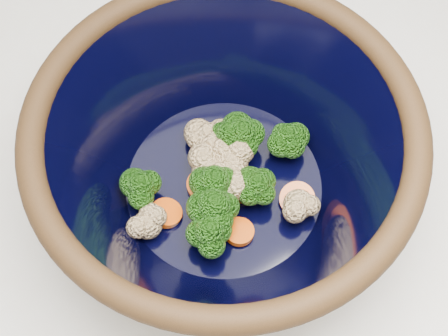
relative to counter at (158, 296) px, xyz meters
name	(u,v)px	position (x,y,z in m)	size (l,w,h in m)	color
counter	(158,296)	(0.00, 0.00, 0.00)	(1.20, 1.20, 0.90)	white
mixing_bowl	(224,161)	(0.07, -0.09, 0.53)	(0.37, 0.37, 0.14)	black
vegetable_pile	(223,174)	(0.06, -0.09, 0.50)	(0.18, 0.14, 0.05)	#608442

